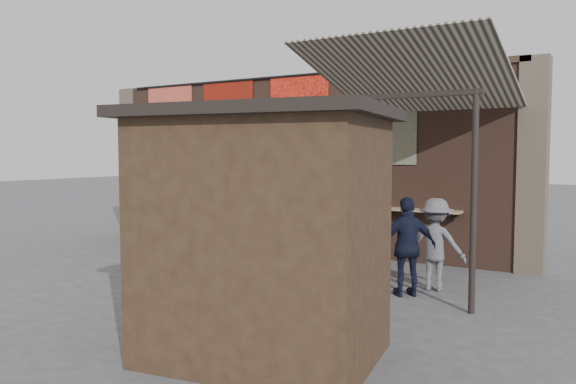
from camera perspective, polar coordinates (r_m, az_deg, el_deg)
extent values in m
plane|color=#474749|center=(11.09, -6.82, -7.70)|extent=(70.00, 70.00, 0.00)
cube|color=brown|center=(13.09, 0.42, 2.94)|extent=(10.00, 0.40, 4.00)
cube|color=#4C4238|center=(16.37, -15.42, 3.02)|extent=(0.50, 0.50, 4.00)
cube|color=#4C4238|center=(11.34, 23.63, 2.43)|extent=(0.50, 0.50, 4.00)
cube|color=#9E7A51|center=(12.82, -0.43, -1.11)|extent=(8.00, 0.32, 0.05)
cube|color=white|center=(12.85, -0.98, -0.45)|extent=(0.59, 0.31, 0.24)
cube|color=#9F173C|center=(15.10, -11.91, 6.80)|extent=(1.50, 0.02, 2.00)
cube|color=red|center=(13.88, -6.13, 7.11)|extent=(1.50, 0.02, 2.00)
cube|color=red|center=(12.76, 1.08, 7.41)|extent=(1.50, 0.02, 2.00)
cube|color=#235680|center=(11.89, 9.52, 7.60)|extent=(1.50, 0.02, 2.00)
cylinder|color=black|center=(13.00, -0.10, 11.68)|extent=(9.50, 0.06, 0.06)
imported|color=#98C3DD|center=(14.10, -11.02, -2.10)|extent=(0.65, 0.55, 1.52)
imported|color=black|center=(14.00, -9.57, -1.67)|extent=(0.94, 0.79, 1.74)
imported|color=black|center=(9.00, 12.07, -5.46)|extent=(0.95, 0.88, 1.56)
imported|color=#5C5A5F|center=(9.49, 14.76, -5.17)|extent=(1.00, 0.60, 1.51)
imported|color=#8A7358|center=(10.38, 7.46, -3.78)|extent=(0.98, 0.84, 1.69)
cube|color=black|center=(6.13, -2.47, -4.88)|extent=(2.65, 2.15, 2.60)
cube|color=black|center=(6.07, -2.51, 7.92)|extent=(2.98, 2.46, 0.12)
cube|color=gold|center=(6.92, 0.78, 1.02)|extent=(1.19, 0.22, 0.50)
cube|color=#473321|center=(7.03, 0.77, -6.62)|extent=(1.99, 0.40, 0.06)
cube|color=beige|center=(10.05, 12.62, 11.37)|extent=(3.20, 3.28, 0.97)
cube|color=#33261C|center=(11.61, 15.23, 12.32)|extent=(3.30, 0.08, 0.12)
cube|color=black|center=(8.60, 9.33, 9.52)|extent=(3.00, 0.08, 0.08)
cylinder|color=black|center=(9.20, 1.11, -0.33)|extent=(0.09, 0.09, 3.10)
cylinder|color=black|center=(8.17, 18.35, -1.09)|extent=(0.09, 0.09, 3.10)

